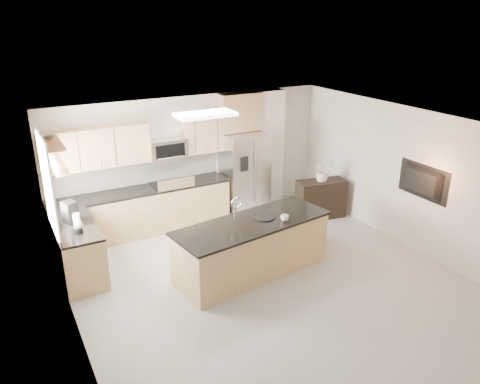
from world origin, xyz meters
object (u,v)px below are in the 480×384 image
refrigerator (244,174)px  coffee_maker (70,212)px  credenza (321,199)px  television (420,182)px  bowl (47,135)px  microwave (167,149)px  platter (264,217)px  flower_vase (323,165)px  cup (285,218)px  range (172,205)px  kettle (78,221)px  island (252,247)px  blender (77,225)px

refrigerator → coffee_maker: size_ratio=4.98×
credenza → television: size_ratio=0.96×
bowl → microwave: bearing=22.0°
refrigerator → platter: 2.44m
microwave → credenza: size_ratio=0.73×
microwave → flower_vase: bearing=-22.1°
cup → platter: cup is taller
range → kettle: bearing=-150.2°
microwave → island: bearing=-78.1°
kettle → bowl: bowl is taller
microwave → platter: (0.78, -2.45, -0.69)m
refrigerator → platter: (-0.88, -2.28, 0.05)m
refrigerator → cup: refrigerator is taller
cup → coffee_maker: bearing=151.8°
microwave → kettle: 2.47m
television → kettle: bearing=70.5°
refrigerator → island: refrigerator is taller
kettle → bowl: (-0.23, 0.37, 1.35)m
range → credenza: range is taller
flower_vase → television: bearing=-75.4°
range → island: bearing=-77.5°
refrigerator → credenza: refrigerator is taller
blender → television: 5.85m
platter → flower_vase: flower_vase is taller
island → bowl: (-2.77, 1.58, 1.91)m
microwave → blender: size_ratio=2.30×
kettle → platter: bearing=-22.5°
range → platter: (0.78, -2.32, 0.47)m
blender → bowl: 1.46m
flower_vase → range: bearing=160.0°
refrigerator → credenza: (1.31, -1.03, -0.48)m
island → blender: bearing=151.7°
island → coffee_maker: (-2.62, 1.45, 0.62)m
credenza → television: bearing=-64.1°
bowl → kettle: bearing=-59.0°
island → bowl: 3.72m
range → microwave: (0.00, 0.12, 1.16)m
platter → television: size_ratio=0.33×
cup → blender: (-3.09, 1.19, 0.08)m
island → platter: size_ratio=7.83×
blender → island: bearing=-20.4°
range → bowl: (-2.25, -0.78, 1.90)m
refrigerator → bowl: size_ratio=5.44×
island → cup: 0.74m
range → cup: 2.82m
microwave → bowl: size_ratio=2.32×
credenza → microwave: bearing=168.9°
island → credenza: island is taller
kettle → coffee_maker: size_ratio=0.67×
range → blender: blender is taller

